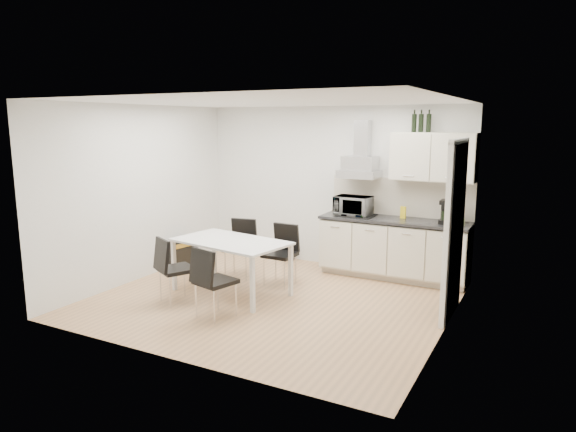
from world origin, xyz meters
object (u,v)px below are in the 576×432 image
chair_near_left (177,270)px  chair_far_left (240,249)px  chair_far_right (280,255)px  floor_speaker (289,251)px  dining_table (231,245)px  guitar_amp (182,253)px  kitchenette (397,224)px  chair_near_right (216,282)px

chair_near_left → chair_far_left: bearing=113.1°
chair_far_right → chair_near_left: size_ratio=1.00×
chair_far_left → floor_speaker: (0.20, 1.24, -0.29)m
dining_table → floor_speaker: 2.00m
dining_table → floor_speaker: (-0.11, 1.92, -0.53)m
guitar_amp → floor_speaker: (1.38, 1.17, -0.07)m
kitchenette → chair_far_left: size_ratio=2.86×
chair_far_left → guitar_amp: size_ratio=1.57×
floor_speaker → chair_far_right: bearing=-87.9°
guitar_amp → floor_speaker: size_ratio=1.83×
chair_far_left → guitar_amp: chair_far_left is taller
chair_far_right → floor_speaker: (-0.53, 1.28, -0.29)m
dining_table → floor_speaker: dining_table is taller
chair_far_right → chair_near_right: size_ratio=1.00×
chair_near_right → dining_table: bearing=126.5°
kitchenette → chair_near_left: kitchenette is taller
dining_table → chair_near_left: 0.80m
dining_table → chair_near_right: chair_near_right is taller
kitchenette → floor_speaker: kitchenette is taller
chair_near_right → guitar_amp: size_ratio=1.57×
floor_speaker → chair_far_left: bearing=-119.4°
kitchenette → dining_table: size_ratio=1.50×
kitchenette → chair_near_right: bearing=-119.7°
chair_far_right → guitar_amp: size_ratio=1.57×
chair_near_right → guitar_amp: chair_near_right is taller
kitchenette → chair_far_right: size_ratio=2.86×
chair_near_left → floor_speaker: 2.60m
chair_near_right → kitchenette: bearing=74.9°
dining_table → chair_far_right: chair_far_right is taller
chair_far_left → floor_speaker: 1.28m
chair_near_right → floor_speaker: size_ratio=2.88×
dining_table → guitar_amp: (-1.49, 0.75, -0.46)m
kitchenette → floor_speaker: (-1.93, 0.17, -0.68)m
chair_far_right → guitar_amp: chair_far_right is taller
chair_far_left → floor_speaker: chair_far_left is taller
chair_near_right → floor_speaker: 2.81m
dining_table → guitar_amp: dining_table is taller
chair_far_left → chair_far_right: size_ratio=1.00×
chair_near_left → guitar_amp: (-1.07, 1.40, -0.22)m
chair_near_left → floor_speaker: (0.31, 2.57, -0.29)m
chair_far_right → chair_near_right: same height
chair_near_left → dining_table: bearing=84.8°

